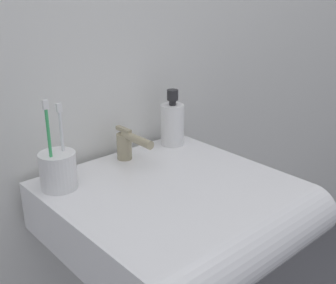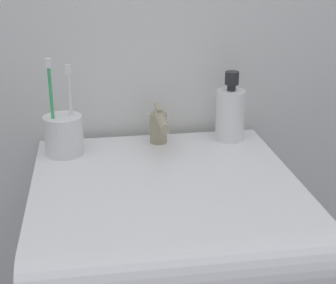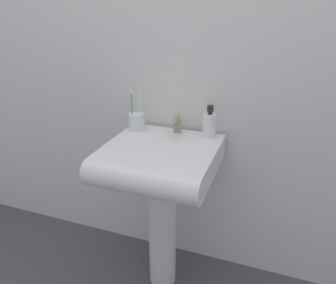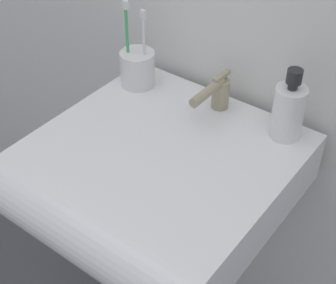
{
  "view_description": "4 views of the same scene",
  "coord_description": "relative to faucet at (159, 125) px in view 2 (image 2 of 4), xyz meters",
  "views": [
    {
      "loc": [
        -0.59,
        -0.67,
        1.27
      ],
      "look_at": [
        0.0,
        -0.0,
        0.93
      ],
      "focal_mm": 45.0,
      "sensor_mm": 36.0,
      "label": 1
    },
    {
      "loc": [
        -0.13,
        -0.92,
        1.26
      ],
      "look_at": [
        0.0,
        -0.03,
        0.91
      ],
      "focal_mm": 55.0,
      "sensor_mm": 36.0,
      "label": 2
    },
    {
      "loc": [
        0.51,
        -1.31,
        1.45
      ],
      "look_at": [
        0.03,
        0.01,
        0.84
      ],
      "focal_mm": 35.0,
      "sensor_mm": 36.0,
      "label": 3
    },
    {
      "loc": [
        0.51,
        -0.66,
        1.52
      ],
      "look_at": [
        0.01,
        -0.01,
        0.84
      ],
      "focal_mm": 55.0,
      "sensor_mm": 36.0,
      "label": 4
    }
  ],
  "objects": [
    {
      "name": "toothbrush_cup",
      "position": [
        -0.21,
        -0.02,
        -0.0
      ],
      "size": [
        0.08,
        0.08,
        0.22
      ],
      "color": "white",
      "rests_on": "sink_basin"
    },
    {
      "name": "sink_basin",
      "position": [
        -0.01,
        -0.22,
        -0.11
      ],
      "size": [
        0.52,
        0.54,
        0.12
      ],
      "color": "white",
      "rests_on": "sink_pedestal"
    },
    {
      "name": "soap_bottle",
      "position": [
        0.17,
        0.01,
        0.02
      ],
      "size": [
        0.07,
        0.07,
        0.16
      ],
      "color": "white",
      "rests_on": "sink_basin"
    },
    {
      "name": "faucet",
      "position": [
        0.0,
        0.0,
        0.0
      ],
      "size": [
        0.04,
        0.14,
        0.09
      ],
      "color": "tan",
      "rests_on": "sink_basin"
    }
  ]
}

